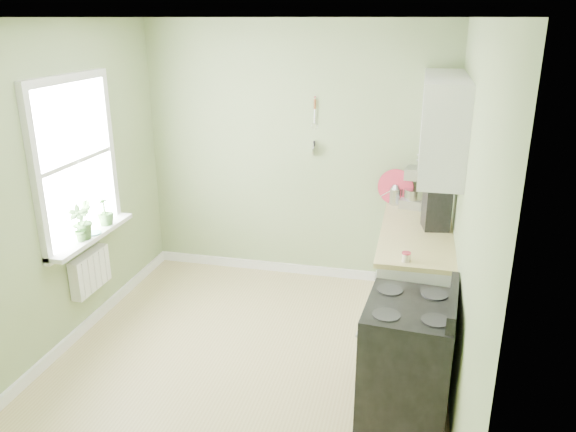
% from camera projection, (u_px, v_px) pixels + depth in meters
% --- Properties ---
extents(floor, '(3.20, 3.60, 0.02)m').
position_uv_depth(floor, '(248.00, 364.00, 4.65)').
color(floor, tan).
rests_on(floor, ground).
extents(ceiling, '(3.20, 3.60, 0.02)m').
position_uv_depth(ceiling, '(238.00, 16.00, 3.74)').
color(ceiling, white).
rests_on(ceiling, wall_back).
extents(wall_back, '(3.20, 0.02, 2.70)m').
position_uv_depth(wall_back, '(296.00, 154.00, 5.86)').
color(wall_back, '#92A470').
rests_on(wall_back, floor).
extents(wall_left, '(0.02, 3.60, 2.70)m').
position_uv_depth(wall_left, '(54.00, 194.00, 4.54)').
color(wall_left, '#92A470').
rests_on(wall_left, floor).
extents(wall_right, '(0.02, 3.60, 2.70)m').
position_uv_depth(wall_right, '(468.00, 226.00, 3.85)').
color(wall_right, '#92A470').
rests_on(wall_right, floor).
extents(base_cabinets, '(0.60, 1.60, 0.87)m').
position_uv_depth(base_cabinets, '(415.00, 279.00, 5.14)').
color(base_cabinets, white).
rests_on(base_cabinets, floor).
extents(countertop, '(0.64, 1.60, 0.04)m').
position_uv_depth(countertop, '(417.00, 233.00, 4.99)').
color(countertop, '#D4C381').
rests_on(countertop, base_cabinets).
extents(upper_cabinets, '(0.35, 1.40, 0.80)m').
position_uv_depth(upper_cabinets, '(443.00, 124.00, 4.73)').
color(upper_cabinets, white).
rests_on(upper_cabinets, wall_right).
extents(window, '(0.06, 1.14, 1.44)m').
position_uv_depth(window, '(75.00, 161.00, 4.74)').
color(window, white).
rests_on(window, wall_left).
extents(window_sill, '(0.18, 1.14, 0.04)m').
position_uv_depth(window_sill, '(92.00, 236.00, 4.95)').
color(window_sill, white).
rests_on(window_sill, wall_left).
extents(radiator, '(0.12, 0.50, 0.35)m').
position_uv_depth(radiator, '(90.00, 272.00, 5.02)').
color(radiator, white).
rests_on(radiator, wall_left).
extents(wall_utensils, '(0.02, 0.14, 0.58)m').
position_uv_depth(wall_utensils, '(314.00, 135.00, 5.71)').
color(wall_utensils, '#D4C381').
rests_on(wall_utensils, wall_back).
extents(stove, '(0.67, 0.75, 0.98)m').
position_uv_depth(stove, '(407.00, 358.00, 3.95)').
color(stove, black).
rests_on(stove, floor).
extents(stand_mixer, '(0.28, 0.40, 0.45)m').
position_uv_depth(stand_mixer, '(414.00, 187.00, 5.61)').
color(stand_mixer, '#B2B2B7').
rests_on(stand_mixer, countertop).
extents(kettle, '(0.21, 0.12, 0.21)m').
position_uv_depth(kettle, '(395.00, 194.00, 5.66)').
color(kettle, silver).
rests_on(kettle, countertop).
extents(coffee_maker, '(0.26, 0.28, 0.38)m').
position_uv_depth(coffee_maker, '(436.00, 209.00, 4.99)').
color(coffee_maker, black).
rests_on(coffee_maker, countertop).
extents(red_tray, '(0.37, 0.12, 0.36)m').
position_uv_depth(red_tray, '(396.00, 187.00, 5.63)').
color(red_tray, '#AE263B').
rests_on(red_tray, countertop).
extents(jar, '(0.07, 0.07, 0.08)m').
position_uv_depth(jar, '(406.00, 257.00, 4.34)').
color(jar, beige).
rests_on(jar, countertop).
extents(plant_a, '(0.21, 0.19, 0.32)m').
position_uv_depth(plant_a, '(78.00, 224.00, 4.72)').
color(plant_a, '#3E672F').
rests_on(plant_a, window_sill).
extents(plant_b, '(0.22, 0.23, 0.34)m').
position_uv_depth(plant_b, '(83.00, 220.00, 4.79)').
color(plant_b, '#3E672F').
rests_on(plant_b, window_sill).
extents(plant_c, '(0.18, 0.18, 0.27)m').
position_uv_depth(plant_c, '(105.00, 211.00, 5.11)').
color(plant_c, '#3E672F').
rests_on(plant_c, window_sill).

